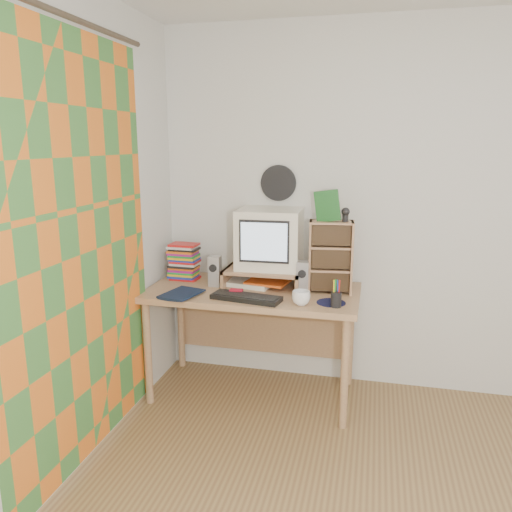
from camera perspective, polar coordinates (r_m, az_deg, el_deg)
The scene contains 20 objects.
back_wall at distance 3.50m, azimuth 17.78°, elevation 4.75°, with size 3.50×3.50×0.00m, color silver.
left_wall at distance 2.31m, azimuth -26.86°, elevation -0.01°, with size 3.50×3.50×0.00m, color silver.
curtain at distance 2.68m, azimuth -19.45°, elevation 0.10°, with size 2.20×2.20×0.00m, color orange.
wall_disc at distance 3.52m, azimuth 2.58°, elevation 8.33°, with size 0.25×0.25×0.02m, color black.
desk at distance 3.43m, azimuth -0.13°, elevation -5.72°, with size 1.40×0.70×0.75m.
monitor_riser at distance 3.38m, azimuth 0.84°, elevation -1.92°, with size 0.52×0.30×0.12m.
crt_monitor at distance 3.37m, azimuth 1.53°, elevation 1.97°, with size 0.42×0.42×0.40m, color white.
speaker_left at distance 3.40m, azimuth -4.72°, elevation -1.73°, with size 0.08×0.08×0.21m, color #A8A7AB.
speaker_right at distance 3.26m, azimuth 5.38°, elevation -2.40°, with size 0.08×0.08×0.21m, color #A8A7AB.
keyboard at distance 3.11m, azimuth -1.12°, elevation -4.79°, with size 0.44×0.15×0.03m, color black.
dvd_stack at distance 3.58m, azimuth -8.24°, elevation -0.50°, with size 0.19×0.14×0.27m, color brown, non-canonical shape.
cd_rack at distance 3.27m, azimuth 8.50°, elevation -0.09°, with size 0.28×0.15×0.47m, color tan.
mug at distance 3.02m, azimuth 5.17°, elevation -4.79°, with size 0.11×0.11×0.09m, color white.
diary at distance 3.28m, azimuth -9.91°, elevation -3.86°, with size 0.24×0.18×0.05m, color #0F1C37.
mousepad at distance 3.09m, azimuth 8.58°, elevation -5.29°, with size 0.18×0.18×0.00m, color black.
pen_cup at distance 3.01m, azimuth 9.15°, elevation -4.60°, with size 0.06×0.06×0.13m, color black, non-canonical shape.
papers at distance 3.42m, azimuth 0.12°, elevation -3.01°, with size 0.31×0.23×0.04m, color white, non-canonical shape.
red_box at distance 3.20m, azimuth -2.27°, elevation -4.19°, with size 0.08×0.05×0.04m, color #B31328.
game_box at distance 3.20m, azimuth 8.17°, elevation 5.69°, with size 0.15×0.03×0.20m, color #19571E.
webcam at distance 3.20m, azimuth 10.19°, elevation 4.68°, with size 0.05×0.05×0.09m, color black, non-canonical shape.
Camera 1 is at (-0.26, -1.71, 1.71)m, focal length 35.00 mm.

